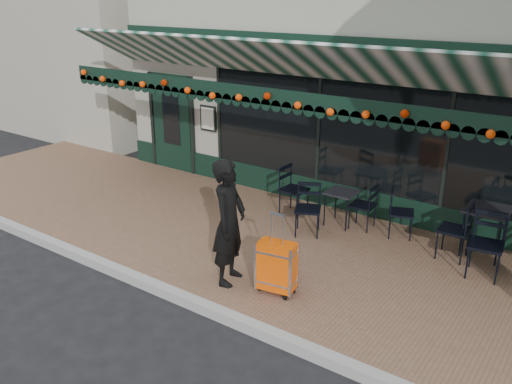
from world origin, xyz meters
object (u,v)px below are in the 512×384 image
Objects in this scene: woman at (229,222)px; chair_a_left at (454,230)px; cafe_table_b at (342,195)px; chair_b_front at (308,210)px; chair_b_right at (401,213)px; cafe_table_a at (487,213)px; chair_b_left at (363,206)px; suitcase at (277,267)px; chair_a_front at (486,246)px; chair_solo at (294,190)px.

chair_a_left is (2.40, 2.57, -0.45)m from woman.
cafe_table_b is 0.71× the size of chair_b_front.
cafe_table_b is 0.75× the size of chair_b_right.
chair_b_right is (1.44, 2.86, -0.49)m from woman.
chair_b_front is (-2.66, -0.92, -0.26)m from cafe_table_a.
suitcase is at bearing -3.69° from chair_b_left.
chair_b_left is 0.98× the size of chair_b_right.
chair_b_front is at bearing 101.24° from chair_b_right.
cafe_table_a is (2.76, 2.95, -0.20)m from woman.
chair_a_front reaches higher than chair_b_front.
chair_b_front is at bearing -78.61° from chair_a_left.
chair_a_left is at bearing -12.36° from chair_b_front.
chair_a_left is 2.96m from chair_solo.
cafe_table_b is at bearing -23.43° from woman.
cafe_table_a is 0.77m from chair_a_front.
woman is 2.08m from chair_b_front.
chair_a_left is 1.12× the size of chair_b_left.
chair_a_front is 2.85m from chair_b_front.
cafe_table_b is at bearing -79.92° from chair_b_left.
chair_solo is at bearing -93.82° from chair_a_left.
chair_b_front is (-0.66, -0.78, 0.03)m from chair_b_left.
chair_b_right is (-0.96, 0.29, -0.04)m from chair_a_left.
chair_a_front is at bearing -10.55° from cafe_table_b.
chair_a_left is 0.64m from chair_a_front.
chair_a_left is 1.04× the size of chair_b_front.
woman reaches higher than suitcase.
chair_b_left reaches higher than cafe_table_b.
woman is at bearing 178.91° from suitcase.
chair_b_right is 0.94× the size of chair_b_front.
chair_b_right is at bearing 65.54° from suitcase.
cafe_table_a is 3.34m from chair_solo.
chair_b_front is (-0.28, -0.69, -0.12)m from cafe_table_b.
cafe_table_a is 0.81× the size of chair_a_front.
chair_b_front reaches higher than cafe_table_b.
suitcase reaches higher than chair_solo.
woman is 4.05m from cafe_table_a.
suitcase reaches higher than chair_b_right.
cafe_table_a is at bearing 44.45° from suitcase.
chair_a_left reaches higher than chair_b_right.
suitcase is at bearing -96.47° from woman.
chair_a_front is at bearing -133.21° from chair_b_right.
chair_a_front is at bearing 56.87° from chair_a_left.
suitcase is at bearing -82.59° from cafe_table_b.
chair_b_front reaches higher than chair_b_right.
chair_b_front is 0.92m from chair_solo.
chair_solo is (-1.29, 2.55, 0.07)m from suitcase.
cafe_table_a is at bearing 96.93° from chair_a_front.
cafe_table_b is at bearing 162.12° from chair_a_front.
chair_a_left reaches higher than cafe_table_b.
chair_a_left is 1.65m from chair_b_left.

